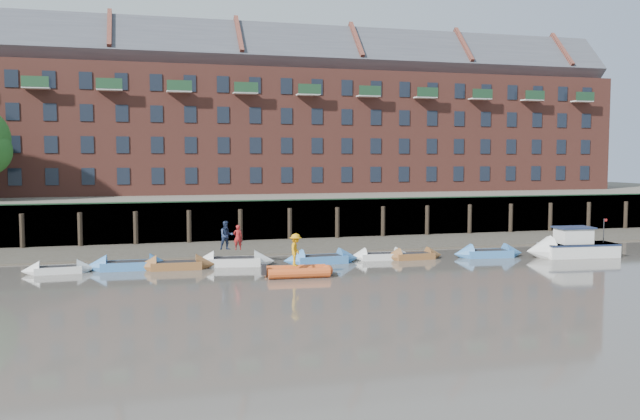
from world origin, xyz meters
name	(u,v)px	position (x,y,z in m)	size (l,w,h in m)	color
ground	(347,294)	(0.00, 0.00, 0.00)	(220.00, 220.00, 0.00)	#555048
foreshore	(275,247)	(0.00, 18.00, 0.00)	(110.00, 8.00, 0.50)	#3D382F
mud_band	(284,253)	(0.00, 14.60, 0.00)	(110.00, 1.60, 0.10)	#4C4336
river_wall	(264,221)	(0.00, 22.38, 1.59)	(110.00, 1.23, 3.30)	#2D2A26
bank_terrace	(239,208)	(0.00, 36.00, 1.60)	(110.00, 28.00, 3.20)	#5E594D
apartment_terrace	(237,96)	(0.00, 36.99, 12.82)	(80.60, 15.56, 20.98)	brown
rowboat_0	(58,270)	(-14.34, 10.15, 0.21)	(4.09, 1.41, 1.17)	silver
rowboat_1	(128,265)	(-10.45, 10.37, 0.25)	(4.97, 1.57, 1.43)	#3A75B7
rowboat_2	(176,265)	(-7.66, 9.81, 0.24)	(4.69, 1.53, 1.35)	brown
rowboat_3	(234,261)	(-4.12, 10.22, 0.26)	(5.15, 2.18, 1.45)	silver
rowboat_4	(321,259)	(1.34, 9.71, 0.25)	(4.98, 1.61, 1.43)	#3A75B7
rowboat_5	(381,256)	(5.52, 10.20, 0.22)	(4.28, 1.55, 1.22)	silver
rowboat_6	(414,256)	(7.68, 9.80, 0.21)	(4.11, 1.30, 1.18)	brown
rowboat_7	(488,253)	(12.88, 9.32, 0.25)	(4.93, 1.90, 1.40)	#3A75B7
rib_tender	(300,271)	(-1.06, 5.45, 0.28)	(3.82, 1.98, 0.65)	#D14E1D
motor_launch	(564,247)	(17.85, 8.01, 0.66)	(6.44, 2.58, 2.59)	silver
person_rower_a	(238,237)	(-3.88, 10.23, 1.75)	(0.57, 0.37, 1.55)	maroon
person_rower_b	(226,235)	(-4.56, 10.41, 1.87)	(0.87, 0.68, 1.80)	#19233F
person_rib_crew	(296,250)	(-1.32, 5.42, 1.53)	(1.18, 0.68, 1.83)	orange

